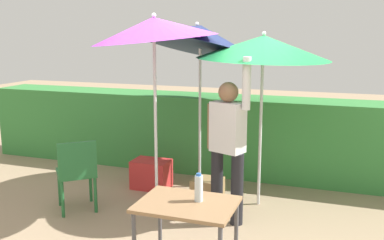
% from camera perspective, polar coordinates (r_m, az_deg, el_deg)
% --- Properties ---
extents(ground_plane, '(24.00, 24.00, 0.00)m').
position_cam_1_polar(ground_plane, '(5.27, -1.11, -12.43)').
color(ground_plane, '#9E8466').
extents(hedge_row, '(8.00, 0.70, 1.18)m').
position_cam_1_polar(hedge_row, '(6.72, 4.25, -1.90)').
color(hedge_row, '#38843D').
rests_on(hedge_row, ground_plane).
extents(umbrella_rainbow, '(1.45, 1.44, 2.39)m').
position_cam_1_polar(umbrella_rainbow, '(4.97, -4.98, 11.76)').
color(umbrella_rainbow, silver).
rests_on(umbrella_rainbow, ground_plane).
extents(umbrella_orange, '(1.59, 1.59, 2.14)m').
position_cam_1_polar(umbrella_orange, '(5.27, 9.31, 9.34)').
color(umbrella_orange, silver).
rests_on(umbrella_orange, ground_plane).
extents(umbrella_yellow, '(1.83, 1.77, 2.53)m').
position_cam_1_polar(umbrella_yellow, '(5.88, 0.86, 10.81)').
color(umbrella_yellow, silver).
rests_on(umbrella_yellow, ground_plane).
extents(person_vendor, '(0.55, 0.33, 1.88)m').
position_cam_1_polar(person_vendor, '(4.87, 4.68, -2.83)').
color(person_vendor, black).
rests_on(person_vendor, ground_plane).
extents(chair_plastic, '(0.62, 0.62, 0.89)m').
position_cam_1_polar(chair_plastic, '(5.40, -14.84, -6.42)').
color(chair_plastic, '#236633').
rests_on(chair_plastic, ground_plane).
extents(cooler_box, '(0.51, 0.36, 0.40)m').
position_cam_1_polar(cooler_box, '(6.13, -5.34, -7.04)').
color(cooler_box, red).
rests_on(cooler_box, ground_plane).
extents(crate_cardboard, '(0.37, 0.32, 0.31)m').
position_cam_1_polar(crate_cardboard, '(5.61, 2.04, -9.20)').
color(crate_cardboard, '#9E7A4C').
rests_on(crate_cardboard, ground_plane).
extents(folding_table, '(0.80, 0.60, 0.75)m').
position_cam_1_polar(folding_table, '(3.69, -0.67, -12.07)').
color(folding_table, '#4C4C51').
rests_on(folding_table, ground_plane).
extents(bottle_water, '(0.07, 0.07, 0.24)m').
position_cam_1_polar(bottle_water, '(3.65, 0.89, -8.88)').
color(bottle_water, silver).
rests_on(bottle_water, folding_table).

